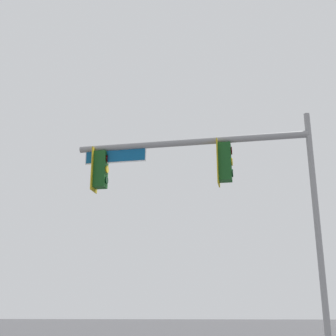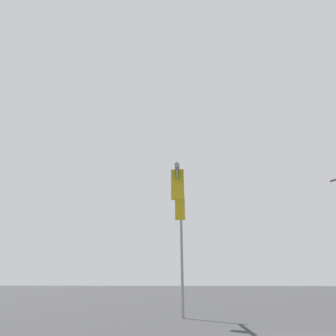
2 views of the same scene
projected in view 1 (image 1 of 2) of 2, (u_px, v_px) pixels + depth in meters
signal_pole_near at (200, 171)px, 13.10m from camera, size 6.67×0.83×6.65m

